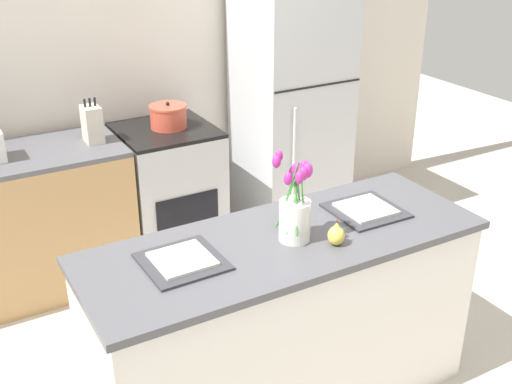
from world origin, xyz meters
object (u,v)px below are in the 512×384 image
Objects in this scene: stove_range at (169,192)px; knife_block at (92,124)px; plate_setting_right at (366,210)px; flower_vase at (295,211)px; refrigerator at (291,105)px; cooking_pot at (168,116)px; pear_figurine at (336,235)px; plate_setting_left at (182,261)px.

knife_block is (-0.46, -0.01, 0.56)m from stove_range.
flower_vase is at bearing -172.60° from plate_setting_right.
stove_range is 0.50× the size of refrigerator.
cooking_pot reaches higher than plate_setting_right.
flower_vase reaches higher than cooking_pot.
pear_figurine is 0.37× the size of plate_setting_left.
flower_vase reaches higher than knife_block.
pear_figurine is 0.51× the size of cooking_pot.
plate_setting_right is at bearing -61.88° from knife_block.
plate_setting_left is 1.68m from cooking_pot.
stove_range is at bearing -179.96° from refrigerator.
stove_range is 2.78× the size of plate_setting_left.
cooking_pot is (-0.03, 1.76, 0.03)m from pear_figurine.
flower_vase is 0.46m from plate_setting_right.
cooking_pot is 0.49m from knife_block.
refrigerator is 1.92m from flower_vase.
stove_range is 2.78× the size of plate_setting_right.
stove_range is 7.49× the size of pear_figurine.
plate_setting_left is at bearing -93.78° from knife_block.
flower_vase is 1.69× the size of cooking_pot.
refrigerator is (0.95, 0.00, 0.46)m from stove_range.
knife_block is at bearing 106.81° from pear_figurine.
refrigerator is 0.92m from cooking_pot.
pear_figurine is 1.82m from knife_block.
cooking_pot is (-0.92, 0.00, 0.07)m from refrigerator.
cooking_pot is at bearing 69.28° from plate_setting_left.
knife_block is at bearing -178.00° from cooking_pot.
plate_setting_left is (-0.50, 0.06, -0.13)m from flower_vase.
refrigerator is 4.51× the size of flower_vase.
refrigerator is 2.18m from plate_setting_left.
plate_setting_left is 1.19× the size of knife_block.
refrigerator is 6.71× the size of knife_block.
plate_setting_left is 1.36× the size of cooking_pot.
knife_block is (-1.41, -0.01, 0.10)m from refrigerator.
flower_vase is at bearing -6.43° from plate_setting_left.
plate_setting_left is at bearing -110.72° from cooking_pot.
cooking_pot is at bearing 2.00° from knife_block.
refrigerator is at bearing 63.12° from pear_figurine.
knife_block reaches higher than pear_figurine.
pear_figurine reaches higher than plate_setting_left.
pear_figurine is at bearing -88.92° from cooking_pot.
cooking_pot is (0.03, 0.01, 0.52)m from stove_range.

